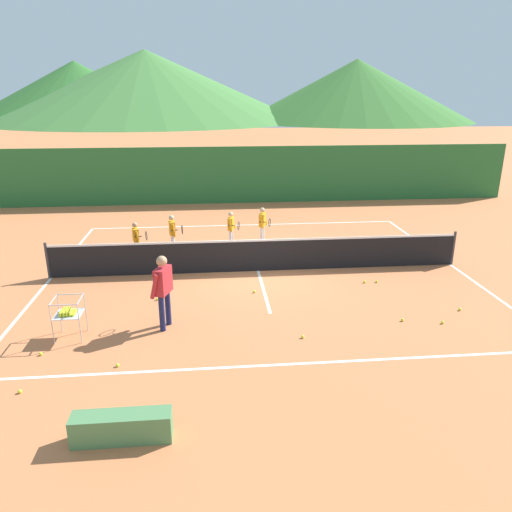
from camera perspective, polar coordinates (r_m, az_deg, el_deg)
The scene contains 29 objects.
ground_plane at distance 14.28m, azimuth 0.25°, elevation -1.77°, with size 120.00×120.00×0.00m, color #C67042.
line_baseline_near at distance 9.61m, azimuth 3.44°, elevation -12.72°, with size 11.90×0.08×0.01m, color white.
line_baseline_far at distance 19.24m, azimuth -1.31°, elevation 3.71°, with size 11.90×0.08×0.01m, color white.
line_sideline_west at distance 14.94m, azimuth -23.11°, elevation -2.39°, with size 0.08×10.44×0.01m, color white.
line_sideline_east at distance 15.97m, azimuth 22.01°, elevation -0.91°, with size 0.08×10.44×0.01m, color white.
line_service_center at distance 14.28m, azimuth 0.25°, elevation -1.76°, with size 0.08×5.86×0.01m, color white.
tennis_net at distance 14.11m, azimuth 0.26°, elevation 0.13°, with size 12.06×0.08×1.05m.
instructor at distance 10.74m, azimuth -10.98°, elevation -3.42°, with size 0.48×0.84×1.70m.
student_0 at distance 15.54m, azimuth -14.01°, elevation 2.19°, with size 0.52×0.52×1.20m.
student_1 at distance 15.89m, azimuth -9.86°, elevation 3.01°, with size 0.49×0.58×1.27m.
student_2 at distance 16.36m, azimuth -2.94°, elevation 3.60°, with size 0.41×0.65×1.21m.
student_3 at distance 16.65m, azimuth 0.80°, elevation 4.04°, with size 0.42×0.69×1.28m.
ball_cart at distance 11.04m, azimuth -21.44°, elevation -6.23°, with size 0.58×0.58×0.90m.
tennis_ball_0 at distance 12.74m, azimuth 23.03°, elevation -5.83°, with size 0.07×0.07×0.07m, color yellow.
tennis_ball_1 at distance 12.74m, azimuth -0.19°, elevation -4.23°, with size 0.07×0.07×0.07m, color yellow.
tennis_ball_2 at distance 13.72m, azimuth 12.77°, elevation -3.00°, with size 0.07×0.07×0.07m, color yellow.
tennis_ball_3 at distance 10.79m, azimuth -24.16°, elevation -10.54°, with size 0.07×0.07×0.07m, color yellow.
tennis_ball_4 at distance 9.73m, azimuth -26.22°, elevation -14.22°, with size 0.07×0.07×0.07m, color yellow.
tennis_ball_5 at distance 11.90m, azimuth 21.26°, elevation -7.35°, with size 0.07×0.07×0.07m, color yellow.
tennis_ball_6 at distance 13.81m, azimuth 14.13°, elevation -2.94°, with size 0.07×0.07×0.07m, color yellow.
tennis_ball_7 at distance 10.55m, azimuth 5.57°, elevation -9.50°, with size 0.07×0.07×0.07m, color yellow.
tennis_ball_8 at distance 9.88m, azimuth -16.11°, elevation -12.34°, with size 0.07×0.07×0.07m, color yellow.
tennis_ball_9 at distance 12.54m, azimuth -11.63°, elevation -5.03°, with size 0.07×0.07×0.07m, color yellow.
tennis_ball_10 at distance 11.73m, azimuth 16.98°, elevation -7.25°, with size 0.07×0.07×0.07m, color yellow.
windscreen_fence at distance 22.97m, azimuth -2.11°, elevation 9.57°, with size 26.18×0.08×2.65m, color #286B33.
courtside_bench at distance 7.98m, azimuth -15.63°, elevation -18.96°, with size 1.50×0.36×0.46m, color #4C7F4C.
hill_0 at distance 96.28m, azimuth -12.89°, elevation 19.13°, with size 58.13×58.13×12.43m, color #427A38.
hill_1 at distance 98.37m, azimuth -20.51°, elevation 17.86°, with size 39.31×39.31×10.44m, color #2D6628.
hill_2 at distance 94.10m, azimuth 11.76°, elevation 18.69°, with size 41.74×41.74×10.71m, color #38702D.
Camera 1 is at (-1.34, -13.29, 5.03)m, focal length 33.71 mm.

